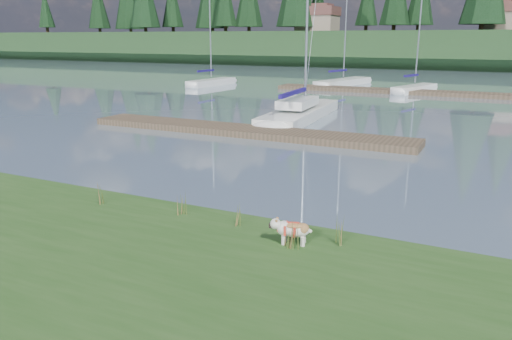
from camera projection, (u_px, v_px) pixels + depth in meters
The scene contains 19 objects.
ground at pixel (410, 94), 39.73m from camera, with size 200.00×200.00×0.00m, color gray.
bank at pixel (43, 291), 8.47m from camera, with size 60.00×9.00×0.35m, color #2C4D1E.
ridge at pixel (460, 50), 76.37m from camera, with size 200.00×20.00×5.00m, color #1B3419.
bulldog at pixel (293, 229), 9.93m from camera, with size 0.85×0.47×0.50m.
sailboat_main at pixel (304, 109), 28.18m from camera, with size 2.77×10.46×14.72m.
dock_near at pixel (243, 131), 23.18m from camera, with size 16.00×2.00×0.30m, color #4C3D2C.
dock_far at pixel (436, 93), 38.84m from camera, with size 26.00×2.20×0.30m, color #4C3D2C.
sailboat_bg_0 at pixel (215, 81), 47.08m from camera, with size 1.95×7.00×10.14m.
sailboat_bg_1 at pixel (347, 81), 47.26m from camera, with size 3.71×8.95×13.02m.
sailboat_bg_2 at pixel (418, 88), 41.14m from camera, with size 3.10×6.60×9.95m.
weed_0 at pixel (183, 205), 11.57m from camera, with size 0.17×0.14×0.58m.
weed_1 at pixel (238, 216), 10.91m from camera, with size 0.17×0.14×0.50m.
weed_2 at pixel (296, 235), 9.72m from camera, with size 0.17×0.14×0.64m.
weed_3 at pixel (101, 195), 12.30m from camera, with size 0.17×0.14×0.59m.
weed_4 at pixel (289, 240), 9.77m from camera, with size 0.17×0.14×0.39m.
weed_5 at pixel (337, 230), 9.89m from camera, with size 0.17×0.14×0.70m.
mud_lip at pixel (188, 216), 12.31m from camera, with size 60.00×0.50×0.14m, color #33281C.
house_0 at pixel (318, 19), 81.91m from camera, with size 6.30×5.30×4.65m.
house_1 at pixel (507, 16), 70.84m from camera, with size 6.30×5.30×4.65m.
Camera 1 is at (6.62, -11.27, 4.35)m, focal length 35.00 mm.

